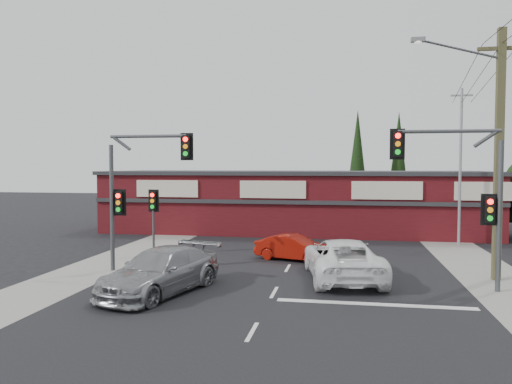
% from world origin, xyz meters
% --- Properties ---
extents(ground, '(120.00, 120.00, 0.00)m').
position_xyz_m(ground, '(0.00, 0.00, 0.00)').
color(ground, black).
rests_on(ground, ground).
extents(road_strip, '(14.00, 70.00, 0.01)m').
position_xyz_m(road_strip, '(0.00, 5.00, 0.01)').
color(road_strip, black).
rests_on(road_strip, ground).
extents(verge_left, '(3.00, 70.00, 0.02)m').
position_xyz_m(verge_left, '(-8.50, 5.00, 0.01)').
color(verge_left, gray).
rests_on(verge_left, ground).
extents(verge_right, '(3.00, 70.00, 0.02)m').
position_xyz_m(verge_right, '(8.50, 5.00, 0.01)').
color(verge_right, gray).
rests_on(verge_right, ground).
extents(stop_line, '(6.50, 0.35, 0.01)m').
position_xyz_m(stop_line, '(3.50, -1.50, 0.01)').
color(stop_line, silver).
rests_on(stop_line, ground).
extents(white_suv, '(3.65, 6.28, 1.64)m').
position_xyz_m(white_suv, '(2.43, 2.12, 0.82)').
color(white_suv, white).
rests_on(white_suv, ground).
extents(silver_suv, '(3.74, 5.91, 1.60)m').
position_xyz_m(silver_suv, '(-4.04, -1.31, 0.80)').
color(silver_suv, '#939598').
rests_on(silver_suv, ground).
extents(red_sedan, '(3.99, 2.45, 1.24)m').
position_xyz_m(red_sedan, '(0.08, 5.79, 0.62)').
color(red_sedan, '#971309').
rests_on(red_sedan, ground).
extents(lane_dashes, '(0.12, 40.88, 0.01)m').
position_xyz_m(lane_dashes, '(0.00, 1.64, 0.01)').
color(lane_dashes, silver).
rests_on(lane_dashes, ground).
extents(shop_building, '(27.30, 8.40, 4.22)m').
position_xyz_m(shop_building, '(-0.99, 16.99, 2.13)').
color(shop_building, '#4A0E14').
rests_on(shop_building, ground).
extents(conifer_near, '(1.80, 1.80, 9.25)m').
position_xyz_m(conifer_near, '(3.50, 24.00, 5.48)').
color(conifer_near, '#2D2116').
rests_on(conifer_near, ground).
extents(conifer_far, '(1.80, 1.80, 9.25)m').
position_xyz_m(conifer_far, '(7.00, 26.00, 5.48)').
color(conifer_far, '#2D2116').
rests_on(conifer_far, ground).
extents(traffic_mast_left, '(3.77, 0.27, 5.97)m').
position_xyz_m(traffic_mast_left, '(-6.43, 2.00, 3.93)').
color(traffic_mast_left, '#47494C').
rests_on(traffic_mast_left, ground).
extents(traffic_mast_right, '(3.96, 0.27, 5.97)m').
position_xyz_m(traffic_mast_right, '(6.86, 1.00, 3.95)').
color(traffic_mast_right, '#47494C').
rests_on(traffic_mast_right, ground).
extents(pedestal_signal, '(0.55, 0.27, 3.38)m').
position_xyz_m(pedestal_signal, '(-7.20, 6.01, 2.41)').
color(pedestal_signal, '#47494C').
rests_on(pedestal_signal, ground).
extents(utility_pole, '(4.38, 0.59, 10.00)m').
position_xyz_m(utility_pole, '(8.36, 2.99, 5.40)').
color(utility_pole, brown).
rests_on(utility_pole, ground).
extents(steel_pole, '(1.20, 0.16, 9.00)m').
position_xyz_m(steel_pole, '(9.00, 12.00, 4.70)').
color(steel_pole, gray).
rests_on(steel_pole, ground).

